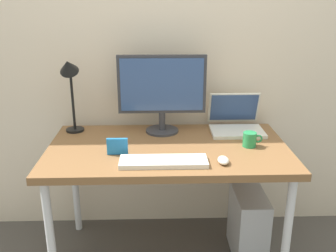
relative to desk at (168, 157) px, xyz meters
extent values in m
cube|color=beige|center=(0.00, 0.43, 0.63)|extent=(4.40, 0.04, 2.60)
cube|color=brown|center=(0.00, 0.00, 0.04)|extent=(1.34, 0.74, 0.04)
cylinder|color=silver|center=(-0.61, -0.31, -0.32)|extent=(0.04, 0.04, 0.69)
cylinder|color=silver|center=(0.61, -0.31, -0.32)|extent=(0.04, 0.04, 0.69)
cylinder|color=silver|center=(-0.61, 0.31, -0.32)|extent=(0.04, 0.04, 0.69)
cylinder|color=silver|center=(0.61, 0.31, -0.32)|extent=(0.04, 0.04, 0.69)
cylinder|color=#333338|center=(-0.03, 0.24, 0.07)|extent=(0.20, 0.20, 0.01)
cylinder|color=#333338|center=(-0.03, 0.24, 0.13)|extent=(0.04, 0.04, 0.11)
cube|color=#333338|center=(-0.03, 0.24, 0.36)|extent=(0.53, 0.03, 0.35)
cube|color=#334C7F|center=(-0.03, 0.22, 0.36)|extent=(0.49, 0.01, 0.31)
cube|color=silver|center=(0.43, 0.20, 0.07)|extent=(0.32, 0.22, 0.02)
cube|color=silver|center=(0.43, 0.34, 0.18)|extent=(0.32, 0.07, 0.20)
cube|color=#334C7F|center=(0.43, 0.33, 0.19)|extent=(0.30, 0.06, 0.18)
cylinder|color=black|center=(-0.57, 0.27, 0.07)|extent=(0.11, 0.11, 0.01)
cylinder|color=black|center=(-0.57, 0.27, 0.26)|extent=(0.02, 0.02, 0.37)
cone|color=black|center=(-0.57, 0.23, 0.48)|extent=(0.11, 0.14, 0.13)
cube|color=silver|center=(-0.03, -0.23, 0.08)|extent=(0.44, 0.14, 0.02)
ellipsoid|color=silver|center=(0.27, -0.23, 0.08)|extent=(0.06, 0.09, 0.03)
cylinder|color=#268C4C|center=(0.45, -0.02, 0.10)|extent=(0.07, 0.07, 0.08)
torus|color=#268C4C|center=(0.50, -0.02, 0.11)|extent=(0.05, 0.01, 0.05)
cube|color=#1E72BF|center=(-0.27, -0.11, 0.11)|extent=(0.11, 0.02, 0.09)
cube|color=#B2B2B7|center=(0.49, 0.01, -0.46)|extent=(0.18, 0.36, 0.42)
camera|label=1|loc=(-0.06, -1.97, 0.87)|focal=40.74mm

